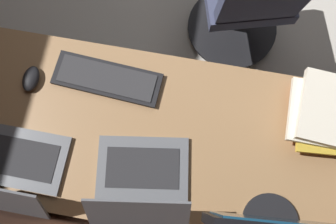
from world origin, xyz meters
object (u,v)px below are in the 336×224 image
(laptop_leftmost, at_px, (14,174))
(laptop_left, at_px, (141,186))
(keyboard_main, at_px, (107,79))
(mouse_spare, at_px, (31,79))
(office_chair, at_px, (249,1))
(book_stack_near, at_px, (321,113))
(drawer_pedestal, at_px, (74,141))

(laptop_leftmost, distance_m, laptop_left, 0.45)
(keyboard_main, height_order, mouse_spare, mouse_spare)
(mouse_spare, bearing_deg, keyboard_main, -169.58)
(mouse_spare, bearing_deg, office_chair, -141.02)
(book_stack_near, relative_size, office_chair, 0.31)
(keyboard_main, relative_size, book_stack_near, 1.41)
(office_chair, bearing_deg, laptop_leftmost, 52.96)
(keyboard_main, xyz_separation_m, book_stack_near, (-0.81, 0.01, 0.05))
(drawer_pedestal, distance_m, laptop_left, 0.61)
(drawer_pedestal, relative_size, laptop_leftmost, 2.19)
(book_stack_near, bearing_deg, office_chair, -67.26)
(drawer_pedestal, xyz_separation_m, laptop_left, (-0.40, 0.16, 0.43))
(laptop_leftmost, relative_size, office_chair, 0.33)
(mouse_spare, xyz_separation_m, book_stack_near, (-1.11, -0.05, 0.04))
(laptop_leftmost, bearing_deg, keyboard_main, -119.71)
(drawer_pedestal, bearing_deg, mouse_spare, -58.56)
(laptop_left, distance_m, office_chair, 1.11)
(mouse_spare, height_order, office_chair, office_chair)
(book_stack_near, bearing_deg, mouse_spare, 2.36)
(laptop_left, relative_size, book_stack_near, 1.26)
(drawer_pedestal, relative_size, laptop_left, 1.82)
(drawer_pedestal, bearing_deg, keyboard_main, -131.07)
(drawer_pedestal, bearing_deg, office_chair, -131.21)
(laptop_left, xyz_separation_m, office_chair, (-0.34, -1.01, -0.32))
(office_chair, bearing_deg, keyboard_main, 48.75)
(keyboard_main, xyz_separation_m, office_chair, (-0.55, -0.63, -0.28))
(drawer_pedestal, height_order, laptop_leftmost, laptop_leftmost)
(keyboard_main, bearing_deg, laptop_left, 119.27)
(laptop_leftmost, relative_size, keyboard_main, 0.74)
(drawer_pedestal, xyz_separation_m, keyboard_main, (-0.19, -0.22, 0.39))
(drawer_pedestal, relative_size, book_stack_near, 2.29)
(drawer_pedestal, distance_m, office_chair, 1.13)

